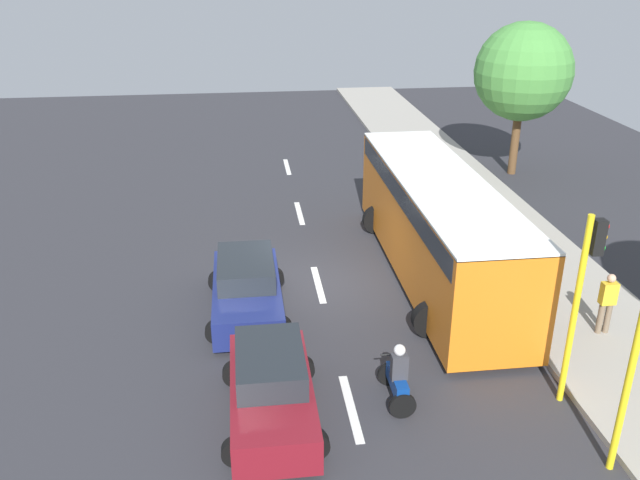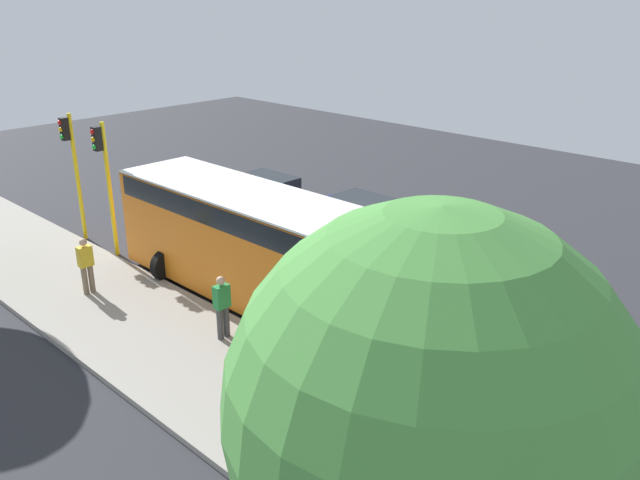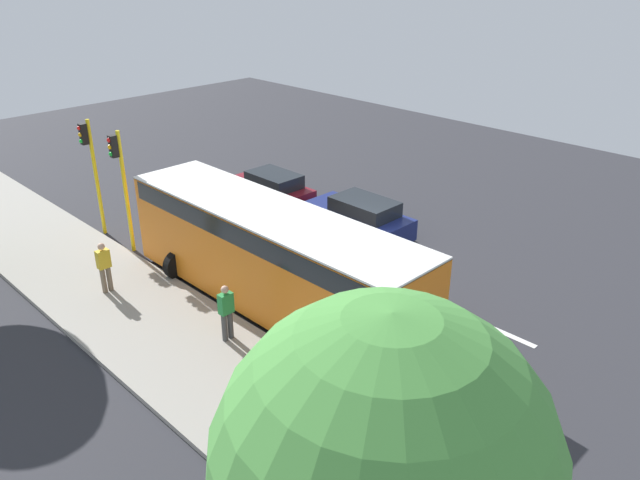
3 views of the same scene
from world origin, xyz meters
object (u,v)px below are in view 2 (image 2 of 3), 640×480
Objects in this scene: pedestrian_near_signal at (222,305)px; traffic_light_midblock at (72,159)px; car_maroon at (265,194)px; pedestrian_by_tree at (86,264)px; city_bus at (269,244)px; street_tree_south at (429,405)px; motorcycle at (211,214)px; traffic_light_corner at (105,171)px; car_dark_blue at (361,219)px.

traffic_light_midblock reaches higher than pedestrian_near_signal.
traffic_light_midblock is (6.60, -2.39, 2.22)m from car_maroon.
city_bus is at bearing 128.98° from pedestrian_by_tree.
traffic_light_midblock is at bearing -96.59° from pedestrian_near_signal.
street_tree_south is at bearing 74.12° from traffic_light_midblock.
motorcycle is (2.81, 0.19, -0.07)m from car_maroon.
street_tree_south reaches higher than pedestrian_near_signal.
street_tree_south reaches higher than city_bus.
street_tree_south reaches higher than car_maroon.
traffic_light_corner is at bearing -5.88° from motorcycle.
car_dark_blue is 6.16m from city_bus.
motorcycle reaches higher than car_dark_blue.
pedestrian_by_tree is 14.43m from street_tree_south.
traffic_light_corner is at bearing -1.75° from car_maroon.
city_bus is 11.79m from street_tree_south.
city_bus is 6.51× the size of pedestrian_by_tree.
car_dark_blue is 5.54m from motorcycle.
motorcycle is 6.30m from pedestrian_by_tree.
traffic_light_corner is 0.68× the size of street_tree_south.
traffic_light_midblock reaches higher than city_bus.
traffic_light_midblock is at bearing -115.30° from pedestrian_by_tree.
motorcycle is 5.13m from traffic_light_midblock.
motorcycle is at bearing 145.80° from traffic_light_midblock.
pedestrian_near_signal is (4.89, 6.87, 0.42)m from motorcycle.
traffic_light_midblock is at bearing -34.20° from motorcycle.
traffic_light_midblock reaches higher than pedestrian_by_tree.
motorcycle is (-2.61, -6.13, -1.20)m from city_bus.
pedestrian_by_tree is (1.07, -4.87, 0.00)m from pedestrian_near_signal.
traffic_light_corner reaches higher than city_bus.
pedestrian_by_tree is at bearing -51.02° from city_bus.
pedestrian_by_tree is at bearing 18.56° from motorcycle.
motorcycle is at bearing -161.44° from pedestrian_by_tree.
pedestrian_by_tree is at bearing 14.02° from car_maroon.
motorcycle is at bearing -125.43° from pedestrian_near_signal.
pedestrian_by_tree reaches higher than car_maroon.
traffic_light_corner is (7.02, -4.90, 2.22)m from car_dark_blue.
traffic_light_midblock is at bearing -90.00° from traffic_light_corner.
street_tree_south is (12.21, 11.17, 3.82)m from car_dark_blue.
car_maroon is 0.92× the size of car_dark_blue.
pedestrian_by_tree reaches higher than car_dark_blue.
city_bus reaches higher than motorcycle.
motorcycle is 4.45m from traffic_light_corner.
motorcycle is at bearing 174.12° from traffic_light_corner.
car_maroon is 9.04m from pedestrian_by_tree.
car_maroon is at bearing -165.98° from pedestrian_by_tree.
pedestrian_near_signal is (8.11, 2.36, 0.35)m from car_dark_blue.
pedestrian_near_signal is 1.00× the size of pedestrian_by_tree.
traffic_light_midblock reaches higher than motorcycle.
pedestrian_near_signal is at bearing 102.42° from pedestrian_by_tree.
city_bus is 2.44× the size of traffic_light_corner.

